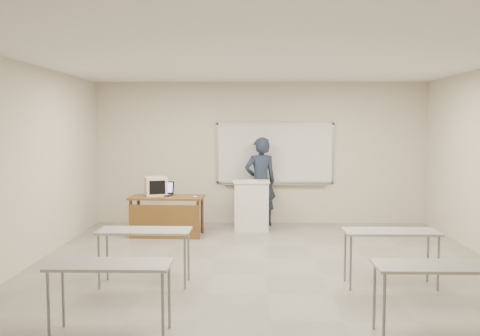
{
  "coord_description": "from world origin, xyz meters",
  "views": [
    {
      "loc": [
        -0.21,
        -7.35,
        2.08
      ],
      "look_at": [
        -0.41,
        2.2,
        1.32
      ],
      "focal_mm": 40.0,
      "sensor_mm": 36.0,
      "label": 1
    }
  ],
  "objects_px": {
    "podium": "(251,205)",
    "keyboard": "(244,181)",
    "mouse": "(195,197)",
    "presenter": "(260,182)",
    "crt_monitor": "(155,186)",
    "instructor_desk": "(166,208)",
    "whiteboard": "(275,154)",
    "laptop": "(163,192)"
  },
  "relations": [
    {
      "from": "crt_monitor",
      "to": "instructor_desk",
      "type": "bearing_deg",
      "value": -62.59
    },
    {
      "from": "instructor_desk",
      "to": "mouse",
      "type": "bearing_deg",
      "value": -6.84
    },
    {
      "from": "instructor_desk",
      "to": "crt_monitor",
      "type": "height_order",
      "value": "crt_monitor"
    },
    {
      "from": "instructor_desk",
      "to": "podium",
      "type": "xyz_separation_m",
      "value": [
        1.59,
        0.68,
        -0.04
      ]
    },
    {
      "from": "crt_monitor",
      "to": "presenter",
      "type": "bearing_deg",
      "value": 5.51
    },
    {
      "from": "podium",
      "to": "presenter",
      "type": "relative_size",
      "value": 0.54
    },
    {
      "from": "podium",
      "to": "keyboard",
      "type": "distance_m",
      "value": 0.54
    },
    {
      "from": "mouse",
      "to": "presenter",
      "type": "relative_size",
      "value": 0.05
    },
    {
      "from": "whiteboard",
      "to": "mouse",
      "type": "bearing_deg",
      "value": -135.17
    },
    {
      "from": "whiteboard",
      "to": "instructor_desk",
      "type": "height_order",
      "value": "whiteboard"
    },
    {
      "from": "keyboard",
      "to": "mouse",
      "type": "bearing_deg",
      "value": -156.4
    },
    {
      "from": "mouse",
      "to": "podium",
      "type": "bearing_deg",
      "value": 25.15
    },
    {
      "from": "whiteboard",
      "to": "crt_monitor",
      "type": "xyz_separation_m",
      "value": [
        -2.34,
        -1.21,
        -0.55
      ]
    },
    {
      "from": "instructor_desk",
      "to": "laptop",
      "type": "relative_size",
      "value": 3.93
    },
    {
      "from": "laptop",
      "to": "presenter",
      "type": "xyz_separation_m",
      "value": [
        1.88,
        0.9,
        0.11
      ]
    },
    {
      "from": "instructor_desk",
      "to": "presenter",
      "type": "relative_size",
      "value": 0.75
    },
    {
      "from": "podium",
      "to": "mouse",
      "type": "height_order",
      "value": "podium"
    },
    {
      "from": "whiteboard",
      "to": "crt_monitor",
      "type": "height_order",
      "value": "whiteboard"
    },
    {
      "from": "crt_monitor",
      "to": "keyboard",
      "type": "relative_size",
      "value": 0.88
    },
    {
      "from": "instructor_desk",
      "to": "keyboard",
      "type": "relative_size",
      "value": 2.73
    },
    {
      "from": "podium",
      "to": "keyboard",
      "type": "bearing_deg",
      "value": -142.0
    },
    {
      "from": "crt_monitor",
      "to": "presenter",
      "type": "distance_m",
      "value": 2.24
    },
    {
      "from": "podium",
      "to": "mouse",
      "type": "relative_size",
      "value": 10.21
    },
    {
      "from": "podium",
      "to": "presenter",
      "type": "height_order",
      "value": "presenter"
    },
    {
      "from": "whiteboard",
      "to": "keyboard",
      "type": "distance_m",
      "value": 1.2
    },
    {
      "from": "instructor_desk",
      "to": "laptop",
      "type": "height_order",
      "value": "laptop"
    },
    {
      "from": "whiteboard",
      "to": "mouse",
      "type": "height_order",
      "value": "whiteboard"
    },
    {
      "from": "keyboard",
      "to": "crt_monitor",
      "type": "bearing_deg",
      "value": 178.46
    },
    {
      "from": "whiteboard",
      "to": "laptop",
      "type": "height_order",
      "value": "whiteboard"
    },
    {
      "from": "instructor_desk",
      "to": "presenter",
      "type": "distance_m",
      "value": 2.17
    },
    {
      "from": "mouse",
      "to": "presenter",
      "type": "height_order",
      "value": "presenter"
    },
    {
      "from": "mouse",
      "to": "presenter",
      "type": "bearing_deg",
      "value": 34.53
    },
    {
      "from": "crt_monitor",
      "to": "mouse",
      "type": "relative_size",
      "value": 4.56
    },
    {
      "from": "podium",
      "to": "laptop",
      "type": "bearing_deg",
      "value": -167.06
    },
    {
      "from": "crt_monitor",
      "to": "mouse",
      "type": "xyz_separation_m",
      "value": [
        0.8,
        -0.33,
        -0.16
      ]
    },
    {
      "from": "podium",
      "to": "crt_monitor",
      "type": "relative_size",
      "value": 2.24
    },
    {
      "from": "whiteboard",
      "to": "keyboard",
      "type": "xyz_separation_m",
      "value": [
        -0.65,
        -0.89,
        -0.48
      ]
    },
    {
      "from": "mouse",
      "to": "crt_monitor",
      "type": "bearing_deg",
      "value": 146.72
    },
    {
      "from": "podium",
      "to": "laptop",
      "type": "distance_m",
      "value": 1.77
    },
    {
      "from": "whiteboard",
      "to": "crt_monitor",
      "type": "bearing_deg",
      "value": -152.71
    },
    {
      "from": "podium",
      "to": "keyboard",
      "type": "relative_size",
      "value": 1.97
    },
    {
      "from": "presenter",
      "to": "instructor_desk",
      "type": "bearing_deg",
      "value": 17.54
    }
  ]
}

